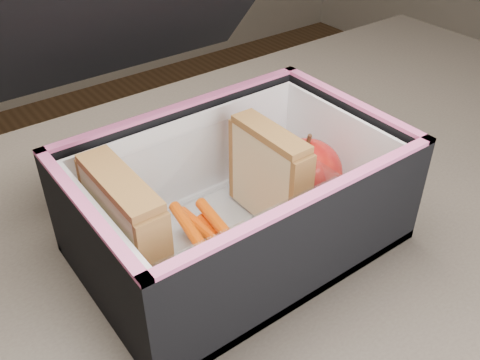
% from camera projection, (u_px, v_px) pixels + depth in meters
% --- Properties ---
extents(kitchen_table, '(1.20, 0.80, 0.75)m').
position_uv_depth(kitchen_table, '(314.00, 313.00, 0.56)').
color(kitchen_table, brown).
rests_on(kitchen_table, ground).
extents(lunch_bag, '(0.28, 0.31, 0.25)m').
position_uv_depth(lunch_bag, '(234.00, 189.00, 0.48)').
color(lunch_bag, black).
rests_on(lunch_bag, kitchen_table).
extents(plastic_tub, '(0.19, 0.14, 0.08)m').
position_uv_depth(plastic_tub, '(204.00, 214.00, 0.47)').
color(plastic_tub, white).
rests_on(plastic_tub, lunch_bag).
extents(sandwich_left, '(0.03, 0.10, 0.11)m').
position_uv_depth(sandwich_left, '(127.00, 232.00, 0.42)').
color(sandwich_left, tan).
rests_on(sandwich_left, plastic_tub).
extents(sandwich_right, '(0.02, 0.09, 0.10)m').
position_uv_depth(sandwich_right, '(269.00, 175.00, 0.50)').
color(sandwich_right, tan).
rests_on(sandwich_right, plastic_tub).
extents(carrot_sticks, '(0.05, 0.10, 0.03)m').
position_uv_depth(carrot_sticks, '(217.00, 238.00, 0.47)').
color(carrot_sticks, '#FC5200').
rests_on(carrot_sticks, plastic_tub).
extents(paper_napkin, '(0.09, 0.09, 0.01)m').
position_uv_depth(paper_napkin, '(305.00, 200.00, 0.54)').
color(paper_napkin, white).
rests_on(paper_napkin, lunch_bag).
extents(red_apple, '(0.08, 0.08, 0.08)m').
position_uv_depth(red_apple, '(306.00, 172.00, 0.52)').
color(red_apple, maroon).
rests_on(red_apple, paper_napkin).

